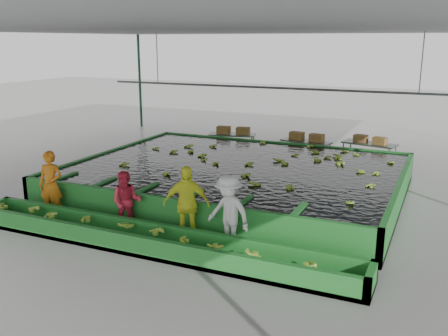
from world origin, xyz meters
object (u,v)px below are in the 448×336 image
at_px(sorting_trough, 151,240).
at_px(worker_a, 51,185).
at_px(packing_table_mid, 306,152).
at_px(packing_table_right, 369,154).
at_px(packing_table_left, 232,144).
at_px(worker_c, 186,204).
at_px(worker_b, 126,201).
at_px(box_stack_right, 370,143).
at_px(worker_d, 229,213).
at_px(box_stack_left, 233,134).
at_px(flotation_tank, 237,178).
at_px(box_stack_mid, 306,141).

height_order(sorting_trough, worker_a, worker_a).
relative_size(packing_table_mid, packing_table_right, 0.97).
bearing_deg(packing_table_left, packing_table_mid, -3.25).
height_order(worker_c, packing_table_mid, worker_c).
bearing_deg(sorting_trough, packing_table_right, 72.00).
distance_m(worker_b, packing_table_mid, 9.23).
relative_size(worker_c, box_stack_right, 1.50).
height_order(sorting_trough, worker_d, worker_d).
height_order(packing_table_mid, box_stack_left, box_stack_left).
bearing_deg(packing_table_right, worker_c, -106.62).
height_order(flotation_tank, worker_b, worker_b).
bearing_deg(box_stack_right, packing_table_left, -177.36).
distance_m(worker_c, packing_table_right, 9.85).
xyz_separation_m(packing_table_left, box_stack_mid, (3.24, -0.13, 0.44)).
xyz_separation_m(sorting_trough, box_stack_mid, (0.98, 9.81, 0.63)).
bearing_deg(box_stack_left, flotation_tank, -65.43).
height_order(worker_d, box_stack_left, worker_d).
distance_m(worker_b, packing_table_left, 9.21).
relative_size(sorting_trough, worker_b, 6.42).
bearing_deg(box_stack_mid, packing_table_right, 10.02).
xyz_separation_m(flotation_tank, packing_table_left, (-2.26, 4.84, -0.01)).
bearing_deg(worker_d, flotation_tank, 125.67).
bearing_deg(box_stack_mid, flotation_tank, -101.71).
bearing_deg(packing_table_left, worker_c, -73.15).
height_order(flotation_tank, worker_c, worker_c).
distance_m(worker_b, box_stack_right, 10.44).
bearing_deg(worker_c, sorting_trough, -147.15).
xyz_separation_m(sorting_trough, worker_a, (-3.64, 0.80, 0.67)).
bearing_deg(box_stack_left, packing_table_mid, -3.51).
distance_m(packing_table_right, box_stack_mid, 2.42).
relative_size(worker_b, worker_c, 0.83).
bearing_deg(box_stack_mid, sorting_trough, -95.68).
relative_size(sorting_trough, box_stack_right, 7.97).
distance_m(worker_c, packing_table_left, 9.57).
xyz_separation_m(flotation_tank, box_stack_mid, (0.98, 4.71, 0.43)).
bearing_deg(flotation_tank, box_stack_right, 56.77).
bearing_deg(worker_b, sorting_trough, -58.56).
relative_size(worker_a, worker_d, 1.04).
bearing_deg(worker_d, worker_b, -164.84).
height_order(worker_c, box_stack_mid, worker_c).
height_order(sorting_trough, box_stack_right, box_stack_right).
relative_size(worker_b, box_stack_mid, 1.13).
xyz_separation_m(worker_a, worker_c, (4.15, 0.00, 0.02)).
xyz_separation_m(sorting_trough, packing_table_left, (-2.26, 9.94, 0.19)).
height_order(worker_b, packing_table_left, worker_b).
relative_size(worker_a, packing_table_right, 0.92).
distance_m(flotation_tank, worker_a, 5.65).
height_order(flotation_tank, worker_d, worker_d).
xyz_separation_m(worker_a, packing_table_mid, (4.61, 8.96, -0.48)).
bearing_deg(box_stack_mid, worker_a, -117.13).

